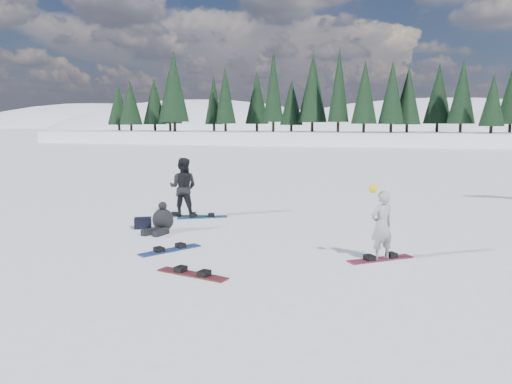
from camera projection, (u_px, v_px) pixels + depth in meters
ground at (281, 248)px, 11.52m from camera, size 420.00×420.00×0.00m
alpine_backdrop at (354, 164)px, 197.24m from camera, size 412.50×227.00×53.20m
snowboarder_woman at (382, 225)px, 10.46m from camera, size 0.64×0.62×1.62m
snowboarder_man at (183, 187)px, 15.24m from camera, size 0.95×0.77×1.82m
seated_rider at (162, 220)px, 13.21m from camera, size 0.70×1.03×0.80m
gear_bag at (143, 223)px, 13.65m from camera, size 0.53×0.46×0.30m
snowboard_woman at (380, 259)px, 10.56m from camera, size 1.37×1.12×0.03m
snowboard_man at (184, 216)px, 15.36m from camera, size 1.52×0.63×0.03m
snowboard_loose_c at (202, 217)px, 15.16m from camera, size 1.47×0.92×0.03m
snowboard_loose_b at (192, 274)px, 9.52m from camera, size 1.52×0.64×0.03m
snowboard_loose_a at (170, 250)px, 11.31m from camera, size 1.07×1.40×0.03m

